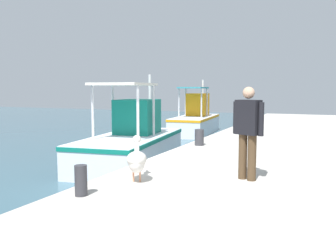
{
  "coord_description": "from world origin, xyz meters",
  "views": [
    {
      "loc": [
        -8.14,
        -4.02,
        2.49
      ],
      "look_at": [
        2.07,
        0.51,
        1.36
      ],
      "focal_mm": 39.2,
      "sensor_mm": 36.0,
      "label": 1
    }
  ],
  "objects_px": {
    "fishing_boat_third": "(195,120)",
    "fisherman_standing": "(248,128)",
    "mooring_bollard_third": "(199,137)",
    "mooring_bollard_second": "(81,180)",
    "pelican": "(137,160)",
    "fishing_boat_second": "(131,142)"
  },
  "relations": [
    {
      "from": "fishing_boat_second",
      "to": "mooring_bollard_second",
      "type": "distance_m",
      "value": 6.36
    },
    {
      "from": "pelican",
      "to": "mooring_bollard_second",
      "type": "relative_size",
      "value": 1.9
    },
    {
      "from": "fishing_boat_second",
      "to": "pelican",
      "type": "xyz_separation_m",
      "value": [
        -4.7,
        -2.79,
        0.47
      ]
    },
    {
      "from": "fishing_boat_second",
      "to": "pelican",
      "type": "height_order",
      "value": "fishing_boat_second"
    },
    {
      "from": "mooring_bollard_second",
      "to": "mooring_bollard_third",
      "type": "distance_m",
      "value": 5.74
    },
    {
      "from": "fishing_boat_second",
      "to": "mooring_bollard_third",
      "type": "xyz_separation_m",
      "value": [
        -0.14,
        -2.42,
        0.32
      ]
    },
    {
      "from": "mooring_bollard_second",
      "to": "fishing_boat_third",
      "type": "bearing_deg",
      "value": 12.74
    },
    {
      "from": "mooring_bollard_second",
      "to": "mooring_bollard_third",
      "type": "relative_size",
      "value": 1.01
    },
    {
      "from": "fishing_boat_third",
      "to": "pelican",
      "type": "height_order",
      "value": "fishing_boat_third"
    },
    {
      "from": "fishing_boat_third",
      "to": "fisherman_standing",
      "type": "distance_m",
      "value": 13.84
    },
    {
      "from": "pelican",
      "to": "fishing_boat_third",
      "type": "bearing_deg",
      "value": 15.24
    },
    {
      "from": "fishing_boat_third",
      "to": "fisherman_standing",
      "type": "bearing_deg",
      "value": -156.37
    },
    {
      "from": "mooring_bollard_third",
      "to": "mooring_bollard_second",
      "type": "bearing_deg",
      "value": 180.0
    },
    {
      "from": "fishing_boat_second",
      "to": "fisherman_standing",
      "type": "distance_m",
      "value": 6.04
    },
    {
      "from": "pelican",
      "to": "fisherman_standing",
      "type": "relative_size",
      "value": 0.54
    },
    {
      "from": "pelican",
      "to": "mooring_bollard_third",
      "type": "relative_size",
      "value": 1.92
    },
    {
      "from": "fishing_boat_third",
      "to": "mooring_bollard_third",
      "type": "distance_m",
      "value": 9.62
    },
    {
      "from": "fishing_boat_second",
      "to": "fisherman_standing",
      "type": "xyz_separation_m",
      "value": [
        -3.76,
        -4.62,
        1.04
      ]
    },
    {
      "from": "pelican",
      "to": "fishing_boat_second",
      "type": "bearing_deg",
      "value": 30.63
    },
    {
      "from": "pelican",
      "to": "mooring_bollard_third",
      "type": "distance_m",
      "value": 4.58
    },
    {
      "from": "fisherman_standing",
      "to": "mooring_bollard_second",
      "type": "bearing_deg",
      "value": 133.96
    },
    {
      "from": "fisherman_standing",
      "to": "mooring_bollard_third",
      "type": "distance_m",
      "value": 4.3
    }
  ]
}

